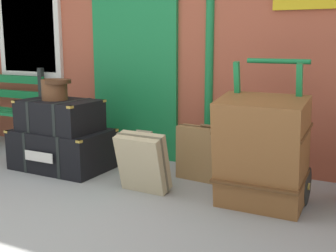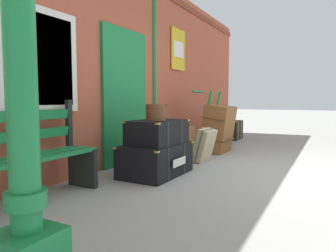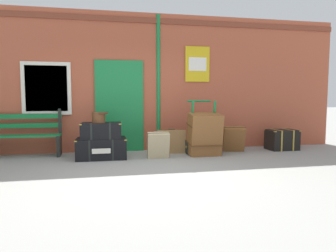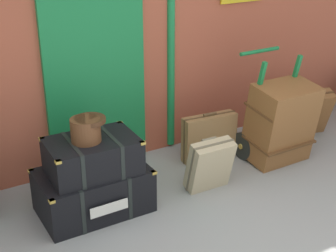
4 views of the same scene
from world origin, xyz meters
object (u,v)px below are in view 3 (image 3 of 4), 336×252
large_brown_trunk (205,134)px  suitcase_tan (171,141)px  suitcase_beige (158,145)px  suitcase_cream (234,139)px  platform_bench (22,136)px  steamer_trunk_middle (101,130)px  steamer_trunk_base (101,148)px  corner_trunk (282,140)px  porters_trolley (202,142)px  round_hatbox (99,117)px

large_brown_trunk → suitcase_tan: bearing=145.0°
suitcase_beige → suitcase_cream: bearing=13.9°
platform_bench → large_brown_trunk: platform_bench is taller
platform_bench → steamer_trunk_middle: bearing=-18.4°
platform_bench → large_brown_trunk: (3.83, -0.66, 0.02)m
steamer_trunk_base → large_brown_trunk: large_brown_trunk is taller
corner_trunk → suitcase_beige: bearing=-171.1°
porters_trolley → suitcase_beige: size_ratio=2.12×
suitcase_cream → steamer_trunk_middle: bearing=-175.6°
platform_bench → suitcase_tan: 3.20m
steamer_trunk_middle → porters_trolley: 2.20m
platform_bench → porters_trolley: size_ratio=1.34×
platform_bench → suitcase_beige: bearing=-15.6°
steamer_trunk_base → corner_trunk: 4.26m
suitcase_beige → platform_bench: bearing=164.4°
large_brown_trunk → suitcase_cream: large_brown_trunk is taller
porters_trolley → suitcase_beige: (-1.03, -0.29, 0.00)m
platform_bench → suitcase_cream: bearing=-3.9°
large_brown_trunk → corner_trunk: size_ratio=1.34×
porters_trolley → suitcase_beige: bearing=-164.2°
round_hatbox → corner_trunk: 4.34m
round_hatbox → suitcase_beige: 1.34m
platform_bench → steamer_trunk_base: bearing=-17.7°
suitcase_cream → large_brown_trunk: bearing=-157.3°
steamer_trunk_base → round_hatbox: size_ratio=3.22×
steamer_trunk_middle → round_hatbox: round_hatbox is taller
porters_trolley → corner_trunk: size_ratio=1.72×
suitcase_cream → suitcase_beige: size_ratio=1.07×
steamer_trunk_base → suitcase_beige: size_ratio=1.80×
suitcase_beige → corner_trunk: (3.11, 0.49, -0.04)m
large_brown_trunk → steamer_trunk_middle: bearing=177.1°
suitcase_tan → suitcase_cream: bearing=-4.1°
platform_bench → suitcase_beige: platform_bench is taller
suitcase_cream → suitcase_beige: (-1.86, -0.46, -0.02)m
platform_bench → steamer_trunk_middle: (1.66, -0.55, 0.14)m
steamer_trunk_base → suitcase_tan: (1.54, 0.31, 0.05)m
steamer_trunk_middle → suitcase_cream: 3.02m
large_brown_trunk → corner_trunk: 2.12m
round_hatbox → corner_trunk: (4.29, 0.27, -0.62)m
steamer_trunk_base → round_hatbox: (-0.04, -0.03, 0.65)m
large_brown_trunk → suitcase_beige: large_brown_trunk is taller
round_hatbox → large_brown_trunk: bearing=-2.7°
platform_bench → suitcase_tan: platform_bench is taller
suitcase_beige → steamer_trunk_base: bearing=167.6°
large_brown_trunk → suitcase_tan: 0.81m
round_hatbox → porters_trolley: size_ratio=0.26×
suitcase_beige → corner_trunk: suitcase_beige is taller
large_brown_trunk → suitcase_tan: large_brown_trunk is taller
suitcase_tan → steamer_trunk_middle: bearing=-167.7°
corner_trunk → large_brown_trunk: bearing=-169.9°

